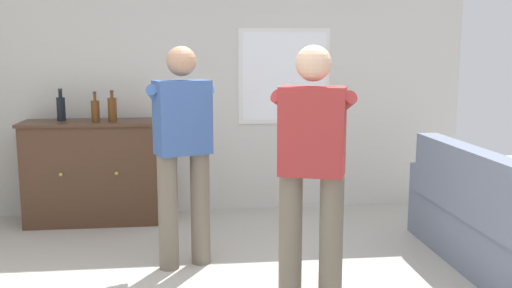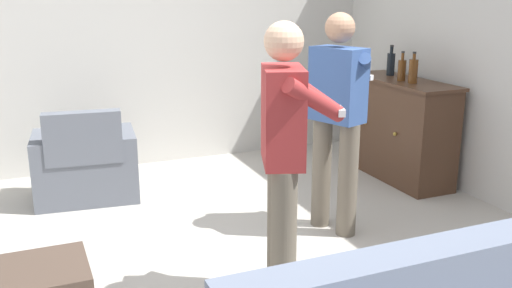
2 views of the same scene
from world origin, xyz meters
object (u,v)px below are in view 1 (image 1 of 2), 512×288
(sideboard_cabinet, at_px, (93,172))
(bottle_liquor_amber, at_px, (112,109))
(bottle_wine_green, at_px, (95,110))
(bottle_spirits_clear, at_px, (61,108))
(person_standing_right, at_px, (312,165))
(couch, at_px, (506,236))
(person_standing_left, at_px, (183,146))

(sideboard_cabinet, bearing_deg, bottle_liquor_amber, -12.08)
(bottle_liquor_amber, bearing_deg, bottle_wine_green, -175.37)
(bottle_spirits_clear, xyz_separation_m, person_standing_right, (1.97, -2.13, -0.17))
(sideboard_cabinet, height_order, bottle_spirits_clear, bottle_spirits_clear)
(bottle_wine_green, distance_m, person_standing_right, 2.60)
(couch, height_order, person_standing_left, person_standing_left)
(sideboard_cabinet, xyz_separation_m, bottle_wine_green, (0.06, -0.06, 0.60))
(couch, relative_size, bottle_spirits_clear, 8.23)
(bottle_wine_green, xyz_separation_m, bottle_liquor_amber, (0.15, 0.01, 0.01))
(couch, bearing_deg, bottle_spirits_clear, 150.85)
(person_standing_right, bearing_deg, couch, 8.56)
(bottle_wine_green, bearing_deg, sideboard_cabinet, 134.11)
(couch, xyz_separation_m, bottle_wine_green, (-3.09, 1.80, 0.74))
(couch, distance_m, bottle_spirits_clear, 3.99)
(sideboard_cabinet, relative_size, person_standing_left, 0.77)
(bottle_wine_green, bearing_deg, person_standing_left, -55.21)
(sideboard_cabinet, relative_size, bottle_liquor_amber, 4.43)
(bottle_spirits_clear, relative_size, person_standing_right, 0.18)
(bottle_wine_green, xyz_separation_m, person_standing_right, (1.63, -2.02, -0.16))
(bottle_wine_green, distance_m, bottle_spirits_clear, 0.35)
(bottle_wine_green, xyz_separation_m, bottle_spirits_clear, (-0.34, 0.11, 0.01))
(couch, height_order, bottle_liquor_amber, bottle_liquor_amber)
(bottle_wine_green, relative_size, bottle_liquor_amber, 0.97)
(bottle_wine_green, distance_m, person_standing_left, 1.45)
(bottle_wine_green, relative_size, bottle_spirits_clear, 0.92)
(couch, distance_m, bottle_wine_green, 3.65)
(couch, relative_size, bottle_wine_green, 8.91)
(sideboard_cabinet, bearing_deg, bottle_spirits_clear, 168.48)
(person_standing_left, bearing_deg, bottle_wine_green, 124.79)
(couch, xyz_separation_m, sideboard_cabinet, (-3.15, 1.85, 0.14))
(couch, relative_size, sideboard_cabinet, 1.95)
(sideboard_cabinet, bearing_deg, person_standing_left, -54.72)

